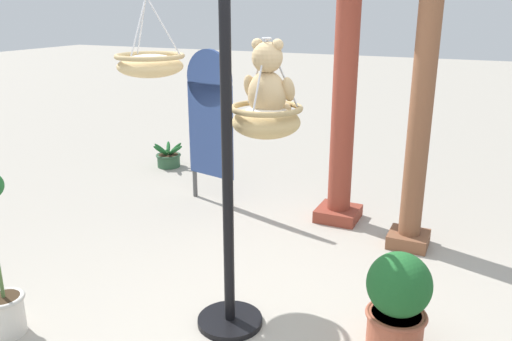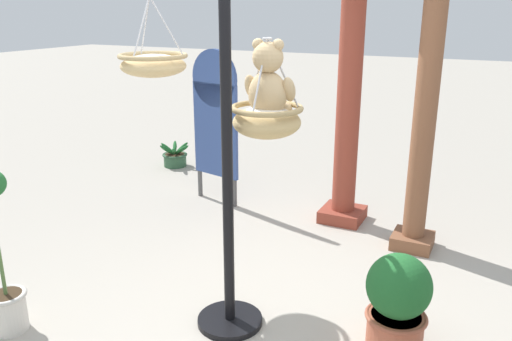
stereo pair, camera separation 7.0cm
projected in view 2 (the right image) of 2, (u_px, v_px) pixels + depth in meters
The scene contains 11 objects.
ground_plane at pixel (249, 331), 3.44m from camera, with size 40.00×40.00×0.00m, color #A8A093.
display_pole_central at pixel (228, 229), 3.31m from camera, with size 0.44×0.44×2.29m.
hanging_basket_with_teddy at pixel (267, 119), 3.25m from camera, with size 0.46×0.46×0.62m.
teddy_bear at pixel (269, 85), 3.21m from camera, with size 0.34×0.31×0.49m.
hanging_basket_left_high at pixel (153, 64), 3.88m from camera, with size 0.52×0.52×0.59m.
greenhouse_pillar_left at pixel (350, 85), 4.80m from camera, with size 0.43×0.43×2.81m.
greenhouse_pillar_right at pixel (427, 92), 4.21m from camera, with size 0.36×0.36×2.87m.
potted_plant_fern_front at pixel (175, 157), 6.93m from camera, with size 0.43×0.42×0.32m.
potted_plant_flowering_red at pixel (2, 269), 3.31m from camera, with size 0.26×0.26×1.12m.
potted_plant_tall_leafy at pixel (397, 302), 3.15m from camera, with size 0.40×0.40×0.65m.
display_sign_board at pixel (215, 114), 5.43m from camera, with size 0.59×0.17×1.65m.
Camera 2 is at (1.34, -2.63, 2.06)m, focal length 36.32 mm.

